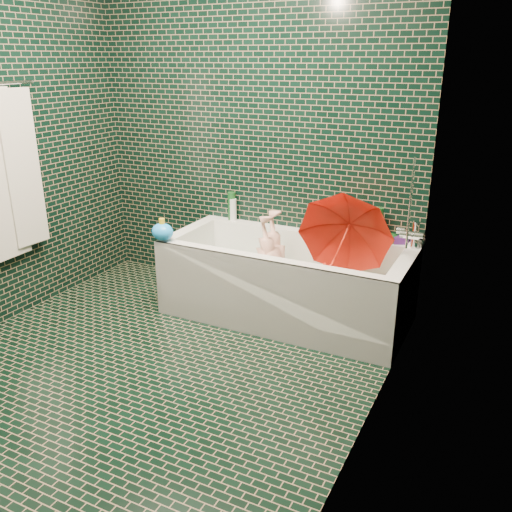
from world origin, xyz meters
The scene contains 19 objects.
floor centered at (0.00, 0.00, 0.00)m, with size 2.80×2.80×0.00m, color black.
wall_back centered at (0.00, 1.40, 1.25)m, with size 2.80×2.80×0.00m, color black.
wall_right centered at (1.30, 0.00, 1.25)m, with size 2.80×2.80×0.00m, color black.
bathtub centered at (0.45, 1.01, 0.21)m, with size 1.70×0.75×0.55m.
bath_mat centered at (0.45, 1.02, 0.16)m, with size 1.35×0.47×0.01m, color #4BBF26.
water centered at (0.45, 1.02, 0.30)m, with size 1.48×0.53×0.00m, color silver.
towel centered at (-1.24, 0.24, 1.03)m, with size 0.08×0.44×1.12m.
faucet centered at (1.26, 1.02, 0.77)m, with size 0.18×0.19×0.55m.
child centered at (0.37, 1.01, 0.31)m, with size 0.32×0.21×0.88m, color #D99C87.
umbrella centered at (0.85, 0.99, 0.62)m, with size 0.61×0.61×0.53m, color red.
soap_bottle_a centered at (1.25, 1.32, 0.55)m, with size 0.09×0.09×0.24m, color white.
soap_bottle_b centered at (1.16, 1.34, 0.55)m, with size 0.10×0.10×0.21m, color #481C6B.
soap_bottle_c centered at (1.10, 1.33, 0.55)m, with size 0.13×0.13×0.16m, color #14491B.
bottle_right_tall centered at (1.00, 1.32, 0.67)m, with size 0.06×0.06×0.25m, color #14491B.
bottle_right_pump centered at (1.25, 1.31, 0.64)m, with size 0.05×0.05×0.19m, color silver.
bottle_left_tall centered at (-0.17, 1.37, 0.66)m, with size 0.06×0.06×0.22m, color #14491B.
bottle_left_short centered at (-0.15, 1.35, 0.64)m, with size 0.05×0.05×0.17m, color white.
rubber_duck centered at (0.96, 1.36, 0.60)m, with size 0.13×0.10×0.10m.
bath_toy centered at (-0.35, 0.69, 0.62)m, with size 0.20×0.18×0.16m.
Camera 1 is at (1.83, -2.23, 1.76)m, focal length 38.00 mm.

